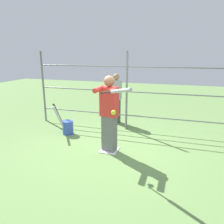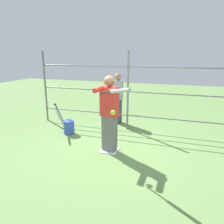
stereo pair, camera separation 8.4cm
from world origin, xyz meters
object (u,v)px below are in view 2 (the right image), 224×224
object	(u,v)px
batter	(109,112)
baseball_bat_swinging	(117,91)
bat_bucket	(68,126)
softball_in_flight	(113,112)
bystander_behind_fence	(117,98)

from	to	relation	value
batter	baseball_bat_swinging	bearing A→B (deg)	119.15
bat_bucket	batter	bearing A→B (deg)	155.10
batter	baseball_bat_swinging	xyz separation A→B (m)	(-0.44, 0.78, 0.62)
batter	baseball_bat_swinging	size ratio (longest dim) A/B	2.31
batter	softball_in_flight	xyz separation A→B (m)	(-0.28, 0.56, 0.15)
baseball_bat_swinging	bystander_behind_fence	bearing A→B (deg)	-72.63
bystander_behind_fence	baseball_bat_swinging	bearing A→B (deg)	107.37
softball_in_flight	bystander_behind_fence	xyz separation A→B (m)	(0.76, -2.72, -0.27)
baseball_bat_swinging	softball_in_flight	xyz separation A→B (m)	(0.16, -0.22, -0.47)
softball_in_flight	baseball_bat_swinging	bearing A→B (deg)	125.24
bat_bucket	bystander_behind_fence	bearing A→B (deg)	-124.64
batter	bystander_behind_fence	bearing A→B (deg)	-77.40
batter	softball_in_flight	bearing A→B (deg)	116.51
batter	softball_in_flight	distance (m)	0.65
softball_in_flight	batter	bearing A→B (deg)	-63.49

